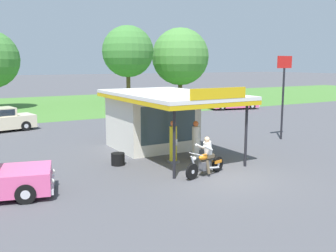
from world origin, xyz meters
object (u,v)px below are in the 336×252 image
object	(u,v)px
bystander_leaning_by_kiosk	(116,122)
spare_tire_stack	(118,159)
gas_pump_nearside	(173,143)
gas_pump_offside	(196,142)
parked_car_back_row_far_left	(233,102)
parked_car_back_row_centre	(159,107)
motorcycle_with_rider	(206,160)
roadside_pole_sign	(284,83)

from	to	relation	value
bystander_leaning_by_kiosk	spare_tire_stack	world-z (taller)	bystander_leaning_by_kiosk
bystander_leaning_by_kiosk	gas_pump_nearside	bearing A→B (deg)	-92.83
bystander_leaning_by_kiosk	spare_tire_stack	distance (m)	7.42
gas_pump_nearside	spare_tire_stack	xyz separation A→B (m)	(-2.35, 0.85, -0.62)
gas_pump_offside	bystander_leaning_by_kiosk	xyz separation A→B (m)	(-0.84, 7.73, -0.03)
parked_car_back_row_far_left	parked_car_back_row_centre	bearing A→B (deg)	-178.77
parked_car_back_row_centre	spare_tire_stack	xyz separation A→B (m)	(-9.58, -13.87, -0.40)
spare_tire_stack	gas_pump_offside	bearing A→B (deg)	-13.37
gas_pump_offside	parked_car_back_row_centre	world-z (taller)	gas_pump_offside
motorcycle_with_rider	roadside_pole_sign	xyz separation A→B (m)	(8.23, 3.86, 2.68)
motorcycle_with_rider	parked_car_back_row_centre	world-z (taller)	motorcycle_with_rider
roadside_pole_sign	spare_tire_stack	world-z (taller)	roadside_pole_sign
parked_car_back_row_centre	roadside_pole_sign	xyz separation A→B (m)	(1.13, -13.23, 2.67)
parked_car_back_row_centre	roadside_pole_sign	distance (m)	13.55
gas_pump_offside	motorcycle_with_rider	xyz separation A→B (m)	(-1.09, -2.38, -0.18)
parked_car_back_row_centre	roadside_pole_sign	bearing A→B (deg)	-85.10
gas_pump_offside	spare_tire_stack	world-z (taller)	gas_pump_offside
motorcycle_with_rider	parked_car_back_row_centre	xyz separation A→B (m)	(7.10, 17.10, 0.01)
gas_pump_offside	parked_car_back_row_far_left	bearing A→B (deg)	45.72
roadside_pole_sign	bystander_leaning_by_kiosk	bearing A→B (deg)	141.94
gas_pump_offside	motorcycle_with_rider	distance (m)	2.62
bystander_leaning_by_kiosk	roadside_pole_sign	world-z (taller)	roadside_pole_sign
parked_car_back_row_centre	parked_car_back_row_far_left	distance (m)	8.52
parked_car_back_row_centre	spare_tire_stack	bearing A→B (deg)	-124.64
motorcycle_with_rider	parked_car_back_row_far_left	size ratio (longest dim) A/B	0.42
gas_pump_nearside	motorcycle_with_rider	distance (m)	2.40
parked_car_back_row_centre	spare_tire_stack	size ratio (longest dim) A/B	8.31
motorcycle_with_rider	bystander_leaning_by_kiosk	bearing A→B (deg)	88.57
bystander_leaning_by_kiosk	roadside_pole_sign	bearing A→B (deg)	-38.06
parked_car_back_row_far_left	roadside_pole_sign	bearing A→B (deg)	-118.83
motorcycle_with_rider	parked_car_back_row_far_left	bearing A→B (deg)	47.89
gas_pump_nearside	spare_tire_stack	bearing A→B (deg)	160.14
gas_pump_offside	spare_tire_stack	size ratio (longest dim) A/B	3.05
parked_car_back_row_centre	bystander_leaning_by_kiosk	world-z (taller)	bystander_leaning_by_kiosk
gas_pump_nearside	gas_pump_offside	xyz separation A→B (m)	(1.22, -0.00, -0.06)
motorcycle_with_rider	roadside_pole_sign	size ratio (longest dim) A/B	0.45
gas_pump_nearside	parked_car_back_row_centre	distance (m)	16.40
motorcycle_with_rider	spare_tire_stack	distance (m)	4.09
bystander_leaning_by_kiosk	roadside_pole_sign	size ratio (longest dim) A/B	0.31
gas_pump_nearside	motorcycle_with_rider	size ratio (longest dim) A/B	0.89
motorcycle_with_rider	bystander_leaning_by_kiosk	world-z (taller)	motorcycle_with_rider
parked_car_back_row_far_left	bystander_leaning_by_kiosk	bearing A→B (deg)	-154.99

